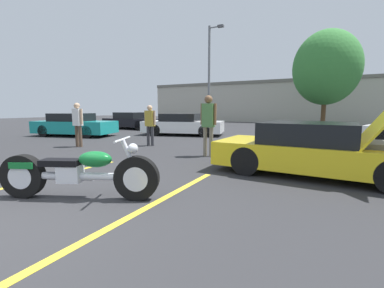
# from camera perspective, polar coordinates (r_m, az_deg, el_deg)

# --- Properties ---
(ground_plane) EXTENTS (80.00, 80.00, 0.00)m
(ground_plane) POSITION_cam_1_polar(r_m,az_deg,el_deg) (4.23, -35.90, -13.73)
(ground_plane) COLOR #2D2D30
(parking_stripe_foreground) EXTENTS (0.12, 5.17, 0.01)m
(parking_stripe_foreground) POSITION_cam_1_polar(r_m,az_deg,el_deg) (5.93, -35.52, -7.75)
(parking_stripe_foreground) COLOR yellow
(parking_stripe_foreground) RESTS_ON ground
(parking_stripe_middle) EXTENTS (0.12, 5.17, 0.01)m
(parking_stripe_middle) POSITION_cam_1_polar(r_m,az_deg,el_deg) (3.67, -14.02, -15.58)
(parking_stripe_middle) COLOR yellow
(parking_stripe_middle) RESTS_ON ground
(far_building) EXTENTS (32.00, 4.20, 4.40)m
(far_building) POSITION_cam_1_polar(r_m,az_deg,el_deg) (29.59, 21.35, 9.03)
(far_building) COLOR #B2AD9E
(far_building) RESTS_ON ground
(light_pole) EXTENTS (1.21, 0.28, 7.59)m
(light_pole) POSITION_cam_1_polar(r_m,az_deg,el_deg) (20.35, 4.03, 15.52)
(light_pole) COLOR slate
(light_pole) RESTS_ON ground
(tree_background) EXTENTS (4.62, 4.62, 7.04)m
(tree_background) POSITION_cam_1_polar(r_m,az_deg,el_deg) (21.63, 27.69, 14.75)
(tree_background) COLOR brown
(tree_background) RESTS_ON ground
(motorcycle) EXTENTS (2.44, 1.24, 0.99)m
(motorcycle) POSITION_cam_1_polar(r_m,az_deg,el_deg) (4.54, -23.89, -5.95)
(motorcycle) COLOR black
(motorcycle) RESTS_ON ground
(show_car_hood_open) EXTENTS (4.25, 1.94, 1.91)m
(show_car_hood_open) POSITION_cam_1_polar(r_m,az_deg,el_deg) (6.23, 25.78, -1.11)
(show_car_hood_open) COLOR yellow
(show_car_hood_open) RESTS_ON ground
(parked_car_mid_right_row) EXTENTS (4.68, 2.95, 1.18)m
(parked_car_mid_right_row) POSITION_cam_1_polar(r_m,az_deg,el_deg) (14.28, -2.07, 4.30)
(parked_car_mid_right_row) COLOR white
(parked_car_mid_right_row) RESTS_ON ground
(parked_car_mid_left_row) EXTENTS (4.49, 2.71, 1.21)m
(parked_car_mid_left_row) POSITION_cam_1_polar(r_m,az_deg,el_deg) (15.12, -24.67, 3.82)
(parked_car_mid_left_row) COLOR teal
(parked_car_mid_left_row) RESTS_ON ground
(parked_car_left_row) EXTENTS (4.52, 2.12, 1.19)m
(parked_car_left_row) POSITION_cam_1_polar(r_m,az_deg,el_deg) (19.23, -13.00, 5.03)
(parked_car_left_row) COLOR black
(parked_car_left_row) RESTS_ON ground
(spectator_near_motorcycle) EXTENTS (0.52, 0.24, 1.85)m
(spectator_near_motorcycle) POSITION_cam_1_polar(r_m,az_deg,el_deg) (7.79, 3.65, 5.37)
(spectator_near_motorcycle) COLOR gray
(spectator_near_motorcycle) RESTS_ON ground
(spectator_by_show_car) EXTENTS (0.52, 0.22, 1.67)m
(spectator_by_show_car) POSITION_cam_1_polar(r_m,az_deg,el_deg) (10.67, -24.05, 4.71)
(spectator_by_show_car) COLOR brown
(spectator_by_show_car) RESTS_ON ground
(spectator_midground) EXTENTS (0.52, 0.21, 1.59)m
(spectator_midground) POSITION_cam_1_polar(r_m,az_deg,el_deg) (10.18, -9.31, 4.86)
(spectator_midground) COLOR #333338
(spectator_midground) RESTS_ON ground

